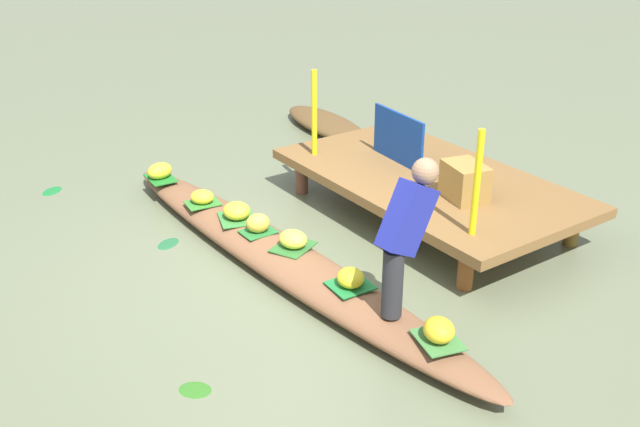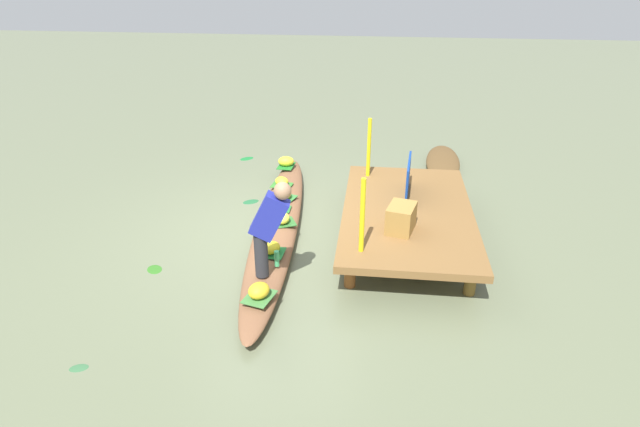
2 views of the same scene
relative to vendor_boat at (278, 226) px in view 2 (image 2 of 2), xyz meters
The scene contains 28 objects.
canal_water 0.12m from the vendor_boat, ahead, with size 40.00×40.00×0.00m, color #60684D.
dock_platform 1.88m from the vendor_boat, 91.01° to the left, with size 3.20×1.80×0.46m.
vendor_boat is the anchor object (origin of this frame).
moored_boat 3.95m from the vendor_boat, 138.15° to the left, with size 1.87×0.63×0.20m, color brown.
leaf_mat_0 0.97m from the vendor_boat, ahead, with size 0.31×0.33×0.01m, color #1D7031.
banana_bunch_0 0.99m from the vendor_boat, ahead, with size 0.22×0.26×0.14m, color gold.
leaf_mat_1 0.20m from the vendor_boat, 34.32° to the left, with size 0.38×0.30×0.01m, color #2C642A.
banana_bunch_1 0.25m from the vendor_boat, 34.32° to the left, with size 0.27×0.23×0.16m, color yellow.
leaf_mat_2 1.22m from the vendor_boat, behind, with size 0.33×0.26×0.01m, color #32752C.
banana_bunch_2 1.23m from the vendor_boat, behind, with size 0.24×0.20×0.14m, color yellow.
leaf_mat_3 0.34m from the vendor_boat, behind, with size 0.31×0.24×0.01m, color #256A2F.
banana_bunch_3 0.38m from the vendor_boat, behind, with size 0.22×0.19×0.18m, color gold.
leaf_mat_4 0.70m from the vendor_boat, behind, with size 0.39×0.34×0.01m, color #347635.
banana_bunch_4 0.71m from the vendor_boat, behind, with size 0.28×0.26×0.17m, color yellow.
leaf_mat_5 2.09m from the vendor_boat, behind, with size 0.39×0.27×0.01m, color #1D6D25.
banana_bunch_5 2.10m from the vendor_boat, behind, with size 0.28×0.21×0.18m, color yellow.
leaf_mat_6 1.94m from the vendor_boat, ahead, with size 0.37×0.29×0.01m, color #3E7639.
banana_bunch_6 1.95m from the vendor_boat, ahead, with size 0.26×0.22×0.17m, color gold.
vendor_person 1.69m from the vendor_boat, ahead, with size 0.22×0.51×1.20m.
water_bottle 1.30m from the vendor_boat, 10.59° to the left, with size 0.06×0.06×0.21m, color #42B46B.
market_banner 2.03m from the vendor_boat, 106.02° to the left, with size 0.85×0.03×0.54m, color navy.
railing_post_west 1.94m from the vendor_boat, 134.48° to the left, with size 0.06×0.06×0.95m, color yellow.
railing_post_east 1.90m from the vendor_boat, 47.08° to the left, with size 0.06×0.06×0.95m, color yellow.
produce_crate 1.90m from the vendor_boat, 71.40° to the left, with size 0.44×0.32×0.35m, color olive.
drifting_plant_0 1.20m from the vendor_boat, 147.54° to the right, with size 0.27×0.17×0.01m, color #215C34.
drifting_plant_1 1.83m from the vendor_boat, 50.41° to the right, with size 0.24×0.18×0.01m, color #2D681E.
drifting_plant_2 3.33m from the vendor_boat, 25.73° to the right, with size 0.19×0.12×0.01m, color #34633C.
drifting_plant_3 3.20m from the vendor_boat, 158.26° to the right, with size 0.28×0.18×0.01m, color #196E2F.
Camera 2 is at (6.73, 1.39, 3.72)m, focal length 29.83 mm.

